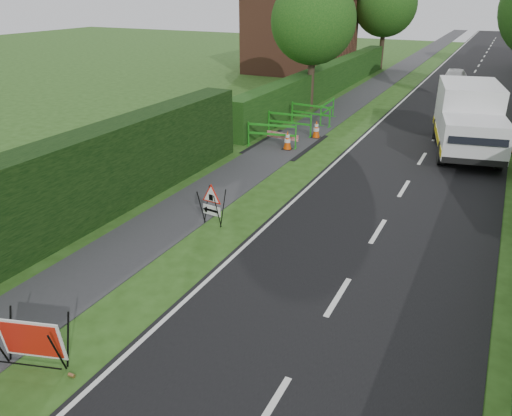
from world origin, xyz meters
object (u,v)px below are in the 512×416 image
(red_rect_sign, at_px, (32,340))
(works_van, at_px, (469,118))
(triangle_sign, at_px, (211,202))
(hatchback_car, at_px, (454,78))

(red_rect_sign, bearing_deg, works_van, 55.22)
(triangle_sign, xyz_separation_m, hatchback_car, (3.51, 24.99, -0.10))
(red_rect_sign, height_order, works_van, works_van)
(works_van, xyz_separation_m, hatchback_car, (-2.07, 14.55, -0.76))
(triangle_sign, xyz_separation_m, works_van, (5.57, 10.43, 0.65))
(red_rect_sign, bearing_deg, hatchback_car, 67.06)
(hatchback_car, bearing_deg, triangle_sign, -98.61)
(works_van, distance_m, hatchback_car, 14.72)
(red_rect_sign, xyz_separation_m, triangle_sign, (-0.19, 6.22, 0.16))
(works_van, bearing_deg, triangle_sign, -129.07)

